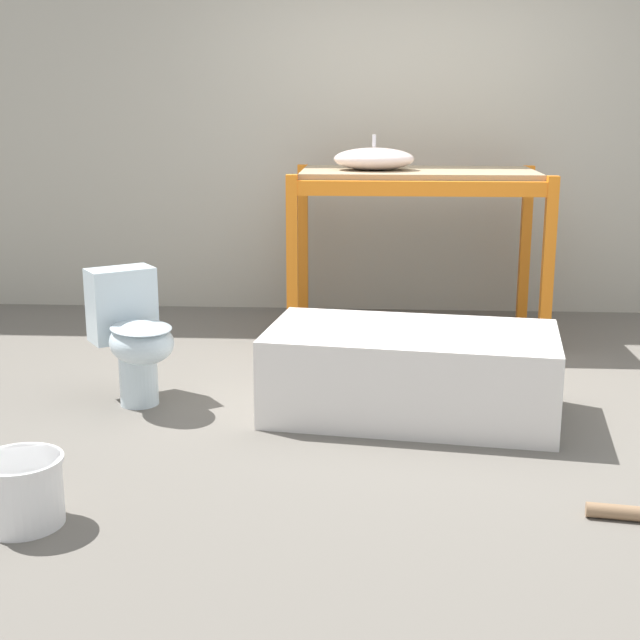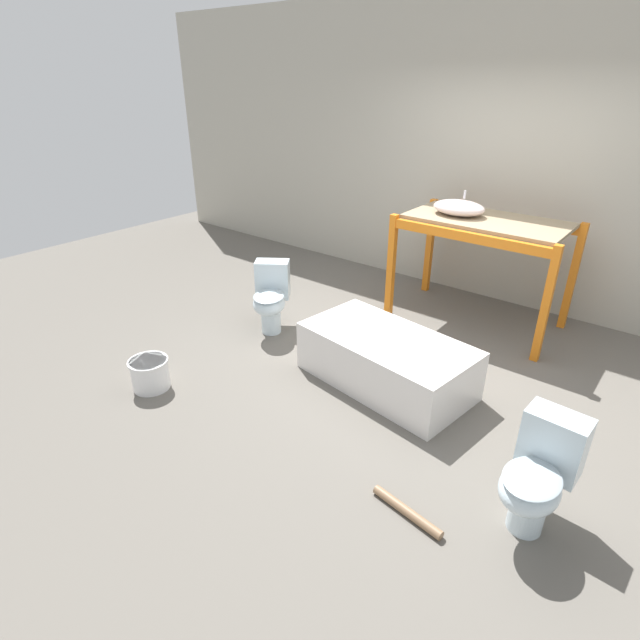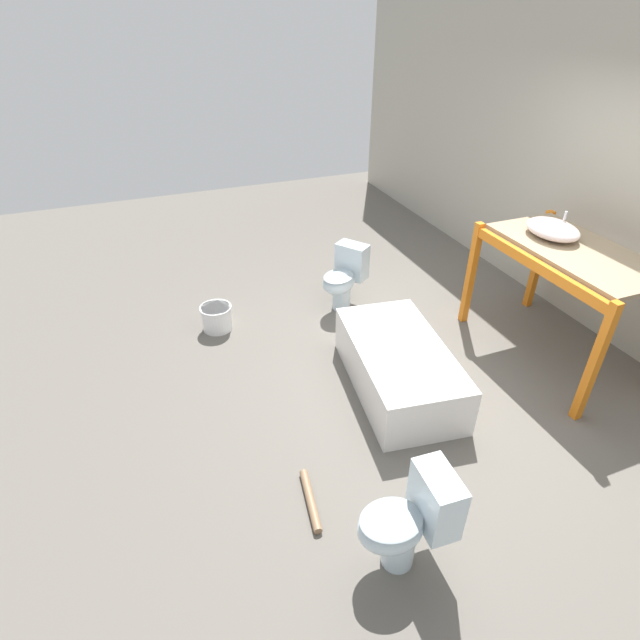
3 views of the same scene
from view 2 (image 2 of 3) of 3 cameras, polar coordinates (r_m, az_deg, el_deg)
The scene contains 9 objects.
ground_plane at distance 4.71m, azimuth 10.60°, elevation -4.62°, with size 12.00×12.00×0.00m, color #666059.
warehouse_wall_rear at distance 5.87m, azimuth 21.45°, elevation 16.98°, with size 10.80×0.08×3.20m.
shelving_rack at distance 5.29m, azimuth 18.30°, elevation 9.11°, with size 1.66×0.93×1.11m.
sink_basin at distance 5.30m, azimuth 15.58°, elevation 12.27°, with size 0.52×0.39×0.22m.
bathtub_main at distance 4.23m, azimuth 7.59°, elevation -4.19°, with size 1.52×0.94×0.44m.
toilet_near at distance 5.04m, azimuth -5.65°, elevation 2.73°, with size 0.60×0.66×0.69m.
toilet_far at distance 3.17m, azimuth 23.70°, elevation -15.81°, with size 0.36×0.59×0.69m.
bucket_white at distance 4.42m, azimuth -18.87°, elevation -5.77°, with size 0.33×0.33×0.26m.
loose_pipe at distance 3.25m, azimuth 9.90°, elevation -20.74°, with size 0.50×0.13×0.06m.
Camera 2 is at (1.80, -3.63, 2.39)m, focal length 28.00 mm.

